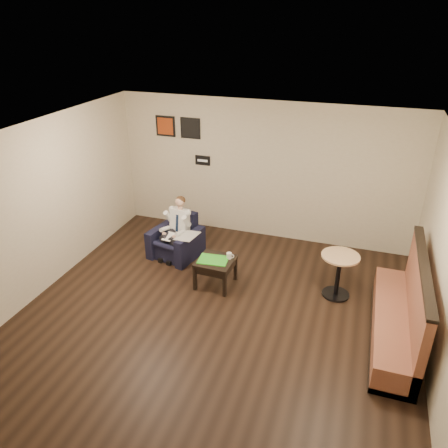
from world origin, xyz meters
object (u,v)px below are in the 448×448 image
(green_folder, at_px, (213,260))
(cafe_table, at_px, (338,276))
(seated_man, at_px, (172,232))
(coffee_mug, at_px, (229,256))
(side_table, at_px, (216,272))
(banquette, at_px, (398,301))
(armchair, at_px, (175,237))
(smartphone, at_px, (222,255))

(green_folder, relative_size, cafe_table, 0.64)
(seated_man, relative_size, coffee_mug, 10.63)
(seated_man, relative_size, green_folder, 2.25)
(side_table, bearing_deg, banquette, -8.89)
(cafe_table, bearing_deg, seated_man, 175.14)
(armchair, distance_m, banquette, 4.12)
(armchair, height_order, side_table, armchair)
(green_folder, bearing_deg, banquette, -8.39)
(green_folder, distance_m, cafe_table, 2.08)
(smartphone, bearing_deg, armchair, 167.09)
(green_folder, relative_size, smartphone, 3.21)
(armchair, relative_size, banquette, 0.34)
(seated_man, distance_m, cafe_table, 3.11)
(side_table, relative_size, banquette, 0.25)
(seated_man, xyz_separation_m, green_folder, (1.05, -0.63, -0.05))
(seated_man, xyz_separation_m, cafe_table, (3.09, -0.26, -0.17))
(coffee_mug, distance_m, banquette, 2.74)
(side_table, xyz_separation_m, green_folder, (-0.03, -0.02, 0.25))
(armchair, height_order, banquette, banquette)
(smartphone, bearing_deg, seated_man, 171.88)
(armchair, distance_m, side_table, 1.29)
(side_table, bearing_deg, coffee_mug, 31.16)
(side_table, distance_m, smartphone, 0.31)
(seated_man, height_order, coffee_mug, seated_man)
(green_folder, xyz_separation_m, banquette, (2.92, -0.43, 0.12))
(armchair, distance_m, coffee_mug, 1.40)
(seated_man, xyz_separation_m, side_table, (1.08, -0.60, -0.31))
(cafe_table, bearing_deg, banquette, -42.22)
(armchair, xyz_separation_m, side_table, (1.06, -0.71, -0.16))
(armchair, bearing_deg, cafe_table, 4.56)
(armchair, distance_m, seated_man, 0.18)
(seated_man, distance_m, banquette, 4.10)
(side_table, distance_m, cafe_table, 2.04)
(banquette, xyz_separation_m, cafe_table, (-0.87, 0.79, -0.24))
(green_folder, height_order, smartphone, green_folder)
(coffee_mug, xyz_separation_m, smartphone, (-0.14, 0.05, -0.05))
(seated_man, relative_size, smartphone, 7.22)
(cafe_table, bearing_deg, smartphone, -175.05)
(armchair, bearing_deg, smartphone, -14.08)
(coffee_mug, bearing_deg, banquette, -12.08)
(armchair, relative_size, coffee_mug, 8.02)
(armchair, distance_m, cafe_table, 3.09)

